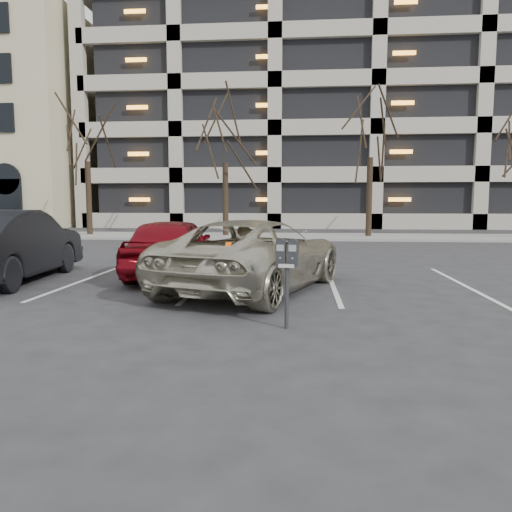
{
  "coord_description": "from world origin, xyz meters",
  "views": [
    {
      "loc": [
        0.69,
        -8.58,
        1.79
      ],
      "look_at": [
        0.03,
        -1.12,
        0.97
      ],
      "focal_mm": 35.0,
      "sensor_mm": 36.0,
      "label": 1
    }
  ],
  "objects_px": {
    "tree_b": "(225,116)",
    "car_red": "(172,247)",
    "tree_c": "(371,107)",
    "car_dark": "(7,246)",
    "parking_meter": "(287,261)",
    "suv_silver": "(255,255)",
    "tree_a": "(86,115)"
  },
  "relations": [
    {
      "from": "parking_meter",
      "to": "tree_c",
      "type": "bearing_deg",
      "value": 87.09
    },
    {
      "from": "parking_meter",
      "to": "car_red",
      "type": "xyz_separation_m",
      "value": [
        -2.85,
        4.67,
        -0.24
      ]
    },
    {
      "from": "suv_silver",
      "to": "parking_meter",
      "type": "bearing_deg",
      "value": 122.51
    },
    {
      "from": "tree_a",
      "to": "parking_meter",
      "type": "height_order",
      "value": "tree_a"
    },
    {
      "from": "tree_c",
      "to": "tree_b",
      "type": "bearing_deg",
      "value": 180.0
    },
    {
      "from": "tree_c",
      "to": "tree_a",
      "type": "bearing_deg",
      "value": 180.0
    },
    {
      "from": "tree_b",
      "to": "car_dark",
      "type": "height_order",
      "value": "tree_b"
    },
    {
      "from": "suv_silver",
      "to": "car_red",
      "type": "bearing_deg",
      "value": -18.28
    },
    {
      "from": "tree_a",
      "to": "car_dark",
      "type": "bearing_deg",
      "value": -73.41
    },
    {
      "from": "tree_b",
      "to": "tree_c",
      "type": "xyz_separation_m",
      "value": [
        7.0,
        0.0,
        0.33
      ]
    },
    {
      "from": "tree_c",
      "to": "car_red",
      "type": "height_order",
      "value": "tree_c"
    },
    {
      "from": "suv_silver",
      "to": "tree_c",
      "type": "bearing_deg",
      "value": -86.89
    },
    {
      "from": "tree_b",
      "to": "car_red",
      "type": "xyz_separation_m",
      "value": [
        0.66,
        -12.98,
        -5.17
      ]
    },
    {
      "from": "tree_b",
      "to": "parking_meter",
      "type": "relative_size",
      "value": 6.52
    },
    {
      "from": "tree_c",
      "to": "car_dark",
      "type": "xyz_separation_m",
      "value": [
        -9.82,
        -14.02,
        -5.42
      ]
    },
    {
      "from": "parking_meter",
      "to": "car_red",
      "type": "bearing_deg",
      "value": 129.64
    },
    {
      "from": "parking_meter",
      "to": "suv_silver",
      "type": "xyz_separation_m",
      "value": [
        -0.72,
        3.04,
        -0.24
      ]
    },
    {
      "from": "car_red",
      "to": "tree_a",
      "type": "bearing_deg",
      "value": -62.17
    },
    {
      "from": "tree_b",
      "to": "car_red",
      "type": "bearing_deg",
      "value": -87.07
    },
    {
      "from": "suv_silver",
      "to": "car_red",
      "type": "height_order",
      "value": "suv_silver"
    },
    {
      "from": "tree_a",
      "to": "car_dark",
      "type": "distance_m",
      "value": 15.55
    },
    {
      "from": "parking_meter",
      "to": "car_red",
      "type": "relative_size",
      "value": 0.3
    },
    {
      "from": "parking_meter",
      "to": "tree_b",
      "type": "bearing_deg",
      "value": 109.51
    },
    {
      "from": "car_dark",
      "to": "car_red",
      "type": "bearing_deg",
      "value": -168.67
    },
    {
      "from": "tree_a",
      "to": "car_dark",
      "type": "height_order",
      "value": "tree_a"
    },
    {
      "from": "parking_meter",
      "to": "tree_a",
      "type": "bearing_deg",
      "value": 129.03
    },
    {
      "from": "tree_b",
      "to": "parking_meter",
      "type": "bearing_deg",
      "value": -78.74
    },
    {
      "from": "tree_a",
      "to": "car_red",
      "type": "bearing_deg",
      "value": -59.45
    },
    {
      "from": "suv_silver",
      "to": "car_dark",
      "type": "height_order",
      "value": "car_dark"
    },
    {
      "from": "parking_meter",
      "to": "car_dark",
      "type": "height_order",
      "value": "car_dark"
    },
    {
      "from": "suv_silver",
      "to": "car_dark",
      "type": "relative_size",
      "value": 1.16
    },
    {
      "from": "parking_meter",
      "to": "suv_silver",
      "type": "relative_size",
      "value": 0.22
    }
  ]
}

